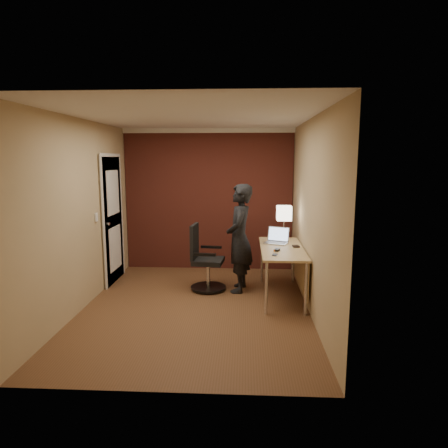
{
  "coord_description": "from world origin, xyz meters",
  "views": [
    {
      "loc": [
        0.65,
        -5.11,
        1.99
      ],
      "look_at": [
        0.35,
        0.55,
        1.05
      ],
      "focal_mm": 32.0,
      "sensor_mm": 36.0,
      "label": 1
    }
  ],
  "objects_px": {
    "desk": "(287,256)",
    "person": "(239,238)",
    "office_chair": "(204,262)",
    "phone": "(275,255)",
    "mouse": "(277,250)",
    "desk_lamp": "(284,214)",
    "wallet": "(296,246)",
    "laptop": "(277,239)"
  },
  "relations": [
    {
      "from": "mouse",
      "to": "wallet",
      "type": "distance_m",
      "value": 0.39
    },
    {
      "from": "desk",
      "to": "mouse",
      "type": "relative_size",
      "value": 15.0
    },
    {
      "from": "office_chair",
      "to": "wallet",
      "type": "bearing_deg",
      "value": -9.11
    },
    {
      "from": "office_chair",
      "to": "mouse",
      "type": "bearing_deg",
      "value": -24.6
    },
    {
      "from": "person",
      "to": "phone",
      "type": "bearing_deg",
      "value": 39.61
    },
    {
      "from": "phone",
      "to": "mouse",
      "type": "bearing_deg",
      "value": 91.87
    },
    {
      "from": "laptop",
      "to": "wallet",
      "type": "relative_size",
      "value": 3.66
    },
    {
      "from": "office_chair",
      "to": "phone",
      "type": "bearing_deg",
      "value": -35.43
    },
    {
      "from": "laptop",
      "to": "mouse",
      "type": "relative_size",
      "value": 4.02
    },
    {
      "from": "phone",
      "to": "wallet",
      "type": "distance_m",
      "value": 0.6
    },
    {
      "from": "desk_lamp",
      "to": "laptop",
      "type": "bearing_deg",
      "value": -120.78
    },
    {
      "from": "desk",
      "to": "laptop",
      "type": "height_order",
      "value": "laptop"
    },
    {
      "from": "desk_lamp",
      "to": "mouse",
      "type": "bearing_deg",
      "value": -102.05
    },
    {
      "from": "desk_lamp",
      "to": "office_chair",
      "type": "height_order",
      "value": "desk_lamp"
    },
    {
      "from": "phone",
      "to": "person",
      "type": "height_order",
      "value": "person"
    },
    {
      "from": "desk",
      "to": "desk_lamp",
      "type": "distance_m",
      "value": 0.75
    },
    {
      "from": "office_chair",
      "to": "desk",
      "type": "bearing_deg",
      "value": -11.89
    },
    {
      "from": "desk_lamp",
      "to": "person",
      "type": "height_order",
      "value": "person"
    },
    {
      "from": "phone",
      "to": "office_chair",
      "type": "height_order",
      "value": "office_chair"
    },
    {
      "from": "desk_lamp",
      "to": "office_chair",
      "type": "distance_m",
      "value": 1.43
    },
    {
      "from": "phone",
      "to": "office_chair",
      "type": "xyz_separation_m",
      "value": [
        -1.01,
        0.72,
        -0.3
      ]
    },
    {
      "from": "mouse",
      "to": "wallet",
      "type": "relative_size",
      "value": 0.91
    },
    {
      "from": "desk",
      "to": "mouse",
      "type": "xyz_separation_m",
      "value": [
        -0.16,
        -0.23,
        0.14
      ]
    },
    {
      "from": "mouse",
      "to": "phone",
      "type": "height_order",
      "value": "mouse"
    },
    {
      "from": "mouse",
      "to": "person",
      "type": "height_order",
      "value": "person"
    },
    {
      "from": "laptop",
      "to": "desk_lamp",
      "type": "bearing_deg",
      "value": 59.22
    },
    {
      "from": "desk",
      "to": "person",
      "type": "height_order",
      "value": "person"
    },
    {
      "from": "desk",
      "to": "person",
      "type": "relative_size",
      "value": 0.93
    },
    {
      "from": "mouse",
      "to": "desk_lamp",
      "type": "bearing_deg",
      "value": 102.77
    },
    {
      "from": "desk",
      "to": "desk_lamp",
      "type": "xyz_separation_m",
      "value": [
        -0.0,
        0.51,
        0.55
      ]
    },
    {
      "from": "desk",
      "to": "office_chair",
      "type": "bearing_deg",
      "value": 168.11
    },
    {
      "from": "office_chair",
      "to": "person",
      "type": "xyz_separation_m",
      "value": [
        0.53,
        -0.01,
        0.37
      ]
    },
    {
      "from": "laptop",
      "to": "office_chair",
      "type": "xyz_separation_m",
      "value": [
        -1.1,
        -0.07,
        -0.36
      ]
    },
    {
      "from": "desk",
      "to": "phone",
      "type": "bearing_deg",
      "value": -114.13
    },
    {
      "from": "office_chair",
      "to": "laptop",
      "type": "bearing_deg",
      "value": 3.47
    },
    {
      "from": "desk_lamp",
      "to": "phone",
      "type": "xyz_separation_m",
      "value": [
        -0.2,
        -0.97,
        -0.41
      ]
    },
    {
      "from": "desk_lamp",
      "to": "laptop",
      "type": "relative_size",
      "value": 1.33
    },
    {
      "from": "phone",
      "to": "office_chair",
      "type": "relative_size",
      "value": 0.12
    },
    {
      "from": "laptop",
      "to": "phone",
      "type": "xyz_separation_m",
      "value": [
        -0.09,
        -0.78,
        -0.06
      ]
    },
    {
      "from": "desk",
      "to": "person",
      "type": "xyz_separation_m",
      "value": [
        -0.68,
        0.25,
        0.21
      ]
    },
    {
      "from": "mouse",
      "to": "office_chair",
      "type": "height_order",
      "value": "office_chair"
    },
    {
      "from": "phone",
      "to": "wallet",
      "type": "relative_size",
      "value": 1.05
    }
  ]
}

